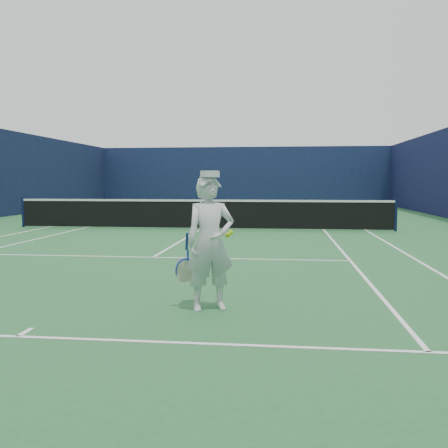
# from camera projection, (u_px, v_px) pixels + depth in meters

# --- Properties ---
(ground) EXTENTS (80.00, 80.00, 0.00)m
(ground) POSITION_uv_depth(u_px,v_px,m) (201.00, 229.00, 16.95)
(ground) COLOR #256131
(ground) RESTS_ON ground
(court_markings) EXTENTS (11.03, 23.83, 0.01)m
(court_markings) POSITION_uv_depth(u_px,v_px,m) (201.00, 229.00, 16.95)
(court_markings) COLOR white
(court_markings) RESTS_ON ground
(windscreen_fence) EXTENTS (20.12, 36.12, 4.00)m
(windscreen_fence) POSITION_uv_depth(u_px,v_px,m) (201.00, 170.00, 16.78)
(windscreen_fence) COLOR #0F193A
(windscreen_fence) RESTS_ON ground
(tennis_net) EXTENTS (12.88, 0.09, 1.07)m
(tennis_net) POSITION_uv_depth(u_px,v_px,m) (201.00, 213.00, 16.90)
(tennis_net) COLOR #141E4C
(tennis_net) RESTS_ON ground
(tennis_player) EXTENTS (0.85, 0.61, 1.75)m
(tennis_player) POSITION_uv_depth(u_px,v_px,m) (210.00, 243.00, 6.25)
(tennis_player) COLOR white
(tennis_player) RESTS_ON ground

